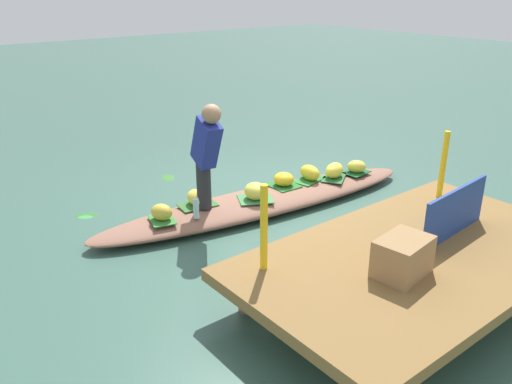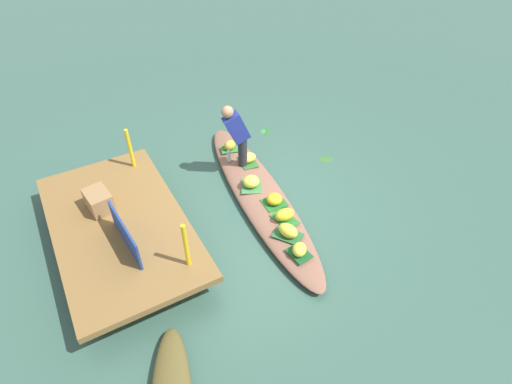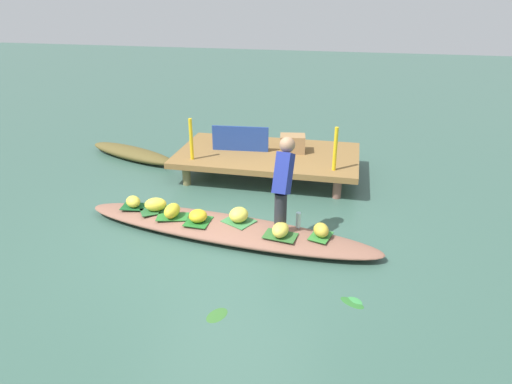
{
  "view_description": "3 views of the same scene",
  "coord_description": "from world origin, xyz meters",
  "px_view_note": "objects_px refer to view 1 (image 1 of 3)",
  "views": [
    {
      "loc": [
        3.68,
        4.5,
        2.57
      ],
      "look_at": [
        0.38,
        0.35,
        0.43
      ],
      "focal_mm": 37.04,
      "sensor_mm": 36.0,
      "label": 1
    },
    {
      "loc": [
        -4.54,
        2.61,
        4.74
      ],
      "look_at": [
        -0.06,
        0.1,
        0.25
      ],
      "focal_mm": 29.46,
      "sensor_mm": 36.0,
      "label": 2
    },
    {
      "loc": [
        1.55,
        -5.22,
        3.12
      ],
      "look_at": [
        0.32,
        0.48,
        0.47
      ],
      "focal_mm": 31.69,
      "sensor_mm": 36.0,
      "label": 3
    }
  ],
  "objects_px": {
    "banana_bunch_2": "(255,191)",
    "banana_bunch_3": "(197,198)",
    "banana_bunch_0": "(284,179)",
    "vendor_person": "(206,151)",
    "market_banner": "(455,212)",
    "banana_bunch_1": "(357,166)",
    "banana_bunch_6": "(162,212)",
    "banana_bunch_4": "(334,170)",
    "produce_crate": "(403,257)",
    "vendor_boat": "(263,201)",
    "banana_bunch_5": "(310,173)",
    "water_bottle": "(196,209)"
  },
  "relations": [
    {
      "from": "banana_bunch_5",
      "to": "water_bottle",
      "type": "relative_size",
      "value": 1.42
    },
    {
      "from": "produce_crate",
      "to": "banana_bunch_5",
      "type": "bearing_deg",
      "value": -119.11
    },
    {
      "from": "banana_bunch_4",
      "to": "vendor_boat",
      "type": "bearing_deg",
      "value": -7.22
    },
    {
      "from": "banana_bunch_2",
      "to": "banana_bunch_3",
      "type": "height_order",
      "value": "banana_bunch_2"
    },
    {
      "from": "banana_bunch_4",
      "to": "produce_crate",
      "type": "bearing_deg",
      "value": 54.04
    },
    {
      "from": "banana_bunch_2",
      "to": "banana_bunch_4",
      "type": "bearing_deg",
      "value": 176.89
    },
    {
      "from": "market_banner",
      "to": "produce_crate",
      "type": "height_order",
      "value": "market_banner"
    },
    {
      "from": "banana_bunch_6",
      "to": "market_banner",
      "type": "xyz_separation_m",
      "value": [
        -1.65,
        2.36,
        0.37
      ]
    },
    {
      "from": "vendor_boat",
      "to": "banana_bunch_1",
      "type": "xyz_separation_m",
      "value": [
        -1.45,
        0.18,
        0.18
      ]
    },
    {
      "from": "banana_bunch_0",
      "to": "water_bottle",
      "type": "bearing_deg",
      "value": 5.53
    },
    {
      "from": "banana_bunch_1",
      "to": "produce_crate",
      "type": "xyz_separation_m",
      "value": [
        2.02,
        2.22,
        0.31
      ]
    },
    {
      "from": "banana_bunch_5",
      "to": "produce_crate",
      "type": "xyz_separation_m",
      "value": [
        1.34,
        2.4,
        0.29
      ]
    },
    {
      "from": "vendor_person",
      "to": "produce_crate",
      "type": "distance_m",
      "value": 2.43
    },
    {
      "from": "banana_bunch_6",
      "to": "banana_bunch_1",
      "type": "bearing_deg",
      "value": 174.06
    },
    {
      "from": "banana_bunch_3",
      "to": "produce_crate",
      "type": "bearing_deg",
      "value": 94.78
    },
    {
      "from": "produce_crate",
      "to": "banana_bunch_4",
      "type": "bearing_deg",
      "value": -125.96
    },
    {
      "from": "banana_bunch_3",
      "to": "market_banner",
      "type": "xyz_separation_m",
      "value": [
        -1.14,
        2.47,
        0.37
      ]
    },
    {
      "from": "banana_bunch_2",
      "to": "market_banner",
      "type": "bearing_deg",
      "value": 103.33
    },
    {
      "from": "vendor_boat",
      "to": "market_banner",
      "type": "distance_m",
      "value": 2.36
    },
    {
      "from": "market_banner",
      "to": "produce_crate",
      "type": "xyz_separation_m",
      "value": [
        0.92,
        0.14,
        -0.07
      ]
    },
    {
      "from": "banana_bunch_3",
      "to": "banana_bunch_6",
      "type": "height_order",
      "value": "banana_bunch_3"
    },
    {
      "from": "banana_bunch_3",
      "to": "banana_bunch_6",
      "type": "xyz_separation_m",
      "value": [
        0.51,
        0.1,
        -0.0
      ]
    },
    {
      "from": "banana_bunch_2",
      "to": "banana_bunch_6",
      "type": "xyz_separation_m",
      "value": [
        1.13,
        -0.17,
        -0.01
      ]
    },
    {
      "from": "banana_bunch_0",
      "to": "vendor_person",
      "type": "height_order",
      "value": "vendor_person"
    },
    {
      "from": "banana_bunch_1",
      "to": "banana_bunch_5",
      "type": "relative_size",
      "value": 0.79
    },
    {
      "from": "banana_bunch_3",
      "to": "vendor_person",
      "type": "relative_size",
      "value": 0.24
    },
    {
      "from": "vendor_boat",
      "to": "banana_bunch_4",
      "type": "bearing_deg",
      "value": 179.58
    },
    {
      "from": "banana_bunch_5",
      "to": "market_banner",
      "type": "height_order",
      "value": "market_banner"
    },
    {
      "from": "banana_bunch_2",
      "to": "water_bottle",
      "type": "relative_size",
      "value": 1.28
    },
    {
      "from": "banana_bunch_2",
      "to": "market_banner",
      "type": "xyz_separation_m",
      "value": [
        -0.52,
        2.19,
        0.36
      ]
    },
    {
      "from": "vendor_boat",
      "to": "produce_crate",
      "type": "xyz_separation_m",
      "value": [
        0.57,
        2.4,
        0.49
      ]
    },
    {
      "from": "water_bottle",
      "to": "banana_bunch_4",
      "type": "bearing_deg",
      "value": 178.39
    },
    {
      "from": "market_banner",
      "to": "banana_bunch_0",
      "type": "bearing_deg",
      "value": -95.27
    },
    {
      "from": "banana_bunch_0",
      "to": "produce_crate",
      "type": "relative_size",
      "value": 0.58
    },
    {
      "from": "banana_bunch_6",
      "to": "vendor_person",
      "type": "height_order",
      "value": "vendor_person"
    },
    {
      "from": "banana_bunch_1",
      "to": "banana_bunch_3",
      "type": "height_order",
      "value": "banana_bunch_3"
    },
    {
      "from": "banana_bunch_1",
      "to": "banana_bunch_4",
      "type": "xyz_separation_m",
      "value": [
        0.37,
        -0.05,
        0.01
      ]
    },
    {
      "from": "banana_bunch_6",
      "to": "banana_bunch_4",
      "type": "bearing_deg",
      "value": 174.29
    },
    {
      "from": "banana_bunch_5",
      "to": "vendor_person",
      "type": "distance_m",
      "value": 1.66
    },
    {
      "from": "vendor_boat",
      "to": "banana_bunch_0",
      "type": "xyz_separation_m",
      "value": [
        -0.38,
        -0.05,
        0.18
      ]
    },
    {
      "from": "vendor_boat",
      "to": "market_banner",
      "type": "height_order",
      "value": "market_banner"
    },
    {
      "from": "vendor_person",
      "to": "market_banner",
      "type": "bearing_deg",
      "value": 116.53
    },
    {
      "from": "banana_bunch_3",
      "to": "market_banner",
      "type": "bearing_deg",
      "value": 114.81
    },
    {
      "from": "banana_bunch_2",
      "to": "banana_bunch_6",
      "type": "distance_m",
      "value": 1.14
    },
    {
      "from": "banana_bunch_2",
      "to": "vendor_person",
      "type": "xyz_separation_m",
      "value": [
        0.61,
        -0.07,
        0.59
      ]
    },
    {
      "from": "banana_bunch_4",
      "to": "vendor_person",
      "type": "height_order",
      "value": "vendor_person"
    },
    {
      "from": "market_banner",
      "to": "produce_crate",
      "type": "distance_m",
      "value": 0.94
    },
    {
      "from": "banana_bunch_3",
      "to": "banana_bunch_4",
      "type": "bearing_deg",
      "value": 169.69
    },
    {
      "from": "vendor_boat",
      "to": "banana_bunch_1",
      "type": "distance_m",
      "value": 1.47
    },
    {
      "from": "banana_bunch_6",
      "to": "banana_bunch_3",
      "type": "bearing_deg",
      "value": -168.75
    }
  ]
}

